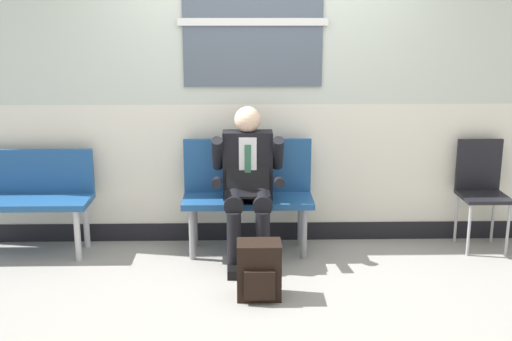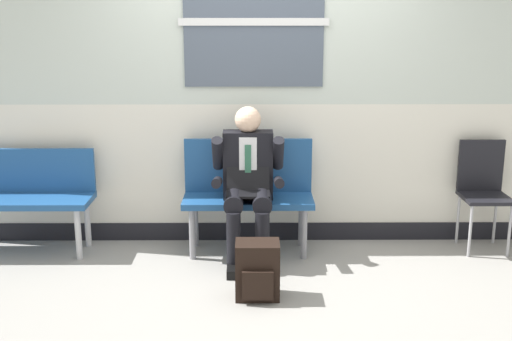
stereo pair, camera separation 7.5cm
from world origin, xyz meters
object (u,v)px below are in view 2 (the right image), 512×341
Objects in this scene: bench_empty at (13,191)px; backpack at (257,271)px; folding_chair at (483,185)px; person_seated at (248,181)px; bench_with_person at (248,188)px.

bench_empty is 3.24× the size of backpack.
bench_empty is 3.91m from folding_chair.
bench_empty is at bearing -179.23° from folding_chair.
person_seated is at bearing 95.23° from backpack.
person_seated is (0.00, -0.20, 0.12)m from bench_with_person.
bench_with_person is 1.17× the size of folding_chair.
folding_chair is at bearing 0.77° from bench_empty.
backpack is (0.07, -0.75, -0.45)m from person_seated.
folding_chair is at bearing 27.73° from backpack.
bench_with_person is at bearing 0.21° from bench_empty.
backpack is at bearing -152.27° from folding_chair.
folding_chair is (1.89, 1.00, 0.35)m from backpack.
backpack is (2.01, -0.94, -0.31)m from bench_empty.
person_seated is at bearing -5.69° from bench_empty.
person_seated is 0.88m from backpack.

